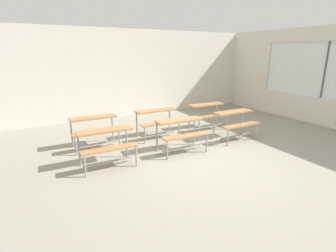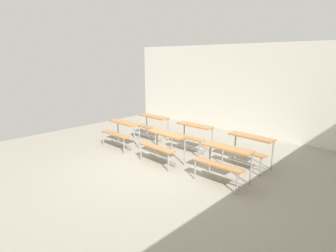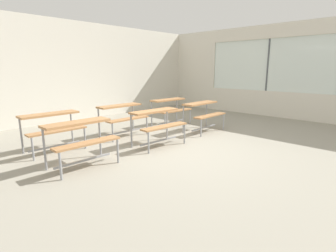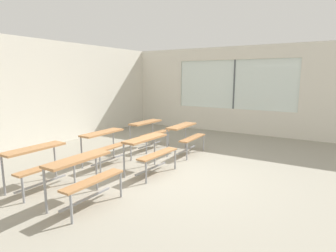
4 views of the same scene
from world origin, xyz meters
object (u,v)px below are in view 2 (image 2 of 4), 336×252
object	(u,v)px
desk_bench_r1c2	(248,144)
desk_bench_r1c1	(192,131)
desk_bench_r0c0	(121,129)
desk_bench_r1c0	(151,122)
desk_bench_r0c2	(224,156)
desk_bench_r0c1	(163,141)

from	to	relation	value
desk_bench_r1c2	desk_bench_r1c1	bearing A→B (deg)	-177.45
desk_bench_r1c2	desk_bench_r0c0	bearing A→B (deg)	-158.63
desk_bench_r1c0	desk_bench_r1c1	size ratio (longest dim) A/B	1.00
desk_bench_r1c0	desk_bench_r0c2	bearing A→B (deg)	-18.21
desk_bench_r1c0	desk_bench_r1c2	size ratio (longest dim) A/B	0.98
desk_bench_r0c1	desk_bench_r1c1	xyz separation A→B (m)	(-0.02, 1.19, 0.00)
desk_bench_r0c0	desk_bench_r1c1	size ratio (longest dim) A/B	1.00
desk_bench_r0c0	desk_bench_r1c0	bearing A→B (deg)	88.76
desk_bench_r0c1	desk_bench_r1c1	bearing A→B (deg)	93.88
desk_bench_r1c2	desk_bench_r0c1	bearing A→B (deg)	-141.89
desk_bench_r0c2	desk_bench_r1c1	xyz separation A→B (m)	(-1.71, 1.12, 0.00)
desk_bench_r1c2	desk_bench_r1c0	bearing A→B (deg)	-177.74
desk_bench_r0c0	desk_bench_r0c1	xyz separation A→B (m)	(1.72, -0.03, 0.00)
desk_bench_r0c2	desk_bench_r1c0	size ratio (longest dim) A/B	1.00
desk_bench_r1c0	desk_bench_r1c1	xyz separation A→B (m)	(1.66, -0.02, 0.00)
desk_bench_r0c0	desk_bench_r1c0	xyz separation A→B (m)	(0.03, 1.17, 0.00)
desk_bench_r1c1	desk_bench_r1c2	distance (m)	1.68
desk_bench_r0c1	desk_bench_r1c2	distance (m)	2.04
desk_bench_r0c1	desk_bench_r1c0	size ratio (longest dim) A/B	1.02
desk_bench_r1c0	desk_bench_r1c2	bearing A→B (deg)	0.17
desk_bench_r0c2	desk_bench_r1c0	world-z (taller)	same
desk_bench_r0c0	desk_bench_r0c2	size ratio (longest dim) A/B	1.00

